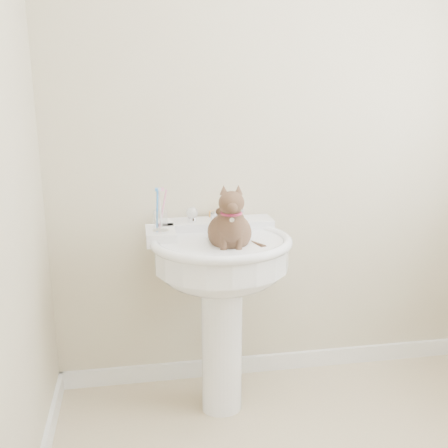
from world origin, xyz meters
name	(u,v)px	position (x,y,z in m)	size (l,w,h in m)	color
wall_back	(281,131)	(0.00, 1.10, 1.25)	(2.20, 0.00, 2.50)	beige
baseboard_back	(275,362)	(0.00, 1.09, 0.04)	(2.20, 0.02, 0.09)	white
pedestal_sink	(221,272)	(-0.34, 0.81, 0.67)	(0.62, 0.61, 0.86)	white
faucet	(216,213)	(-0.33, 0.96, 0.90)	(0.28, 0.12, 0.14)	silver
soap_bar	(220,214)	(-0.30, 1.05, 0.87)	(0.09, 0.06, 0.03)	gold
toothbrush_cup	(160,221)	(-0.59, 0.84, 0.91)	(0.07, 0.07, 0.18)	silver
cat	(230,228)	(-0.31, 0.74, 0.89)	(0.20, 0.25, 0.37)	brown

